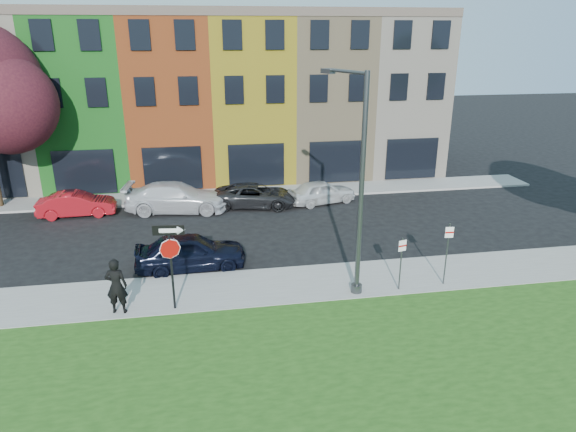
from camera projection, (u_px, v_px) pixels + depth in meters
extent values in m
plane|color=black|center=(312.00, 328.00, 16.82)|extent=(120.00, 120.00, 0.00)
cube|color=gray|center=(346.00, 281.00, 19.90)|extent=(40.00, 3.00, 0.12)
cube|color=gray|center=(209.00, 196.00, 30.23)|extent=(40.00, 2.40, 0.12)
cube|color=beige|center=(10.00, 102.00, 32.40)|extent=(5.00, 10.00, 10.00)
cube|color=#279129|center=(93.00, 100.00, 33.19)|extent=(5.00, 10.00, 10.00)
cube|color=#BF501F|center=(172.00, 98.00, 33.99)|extent=(5.00, 10.00, 10.00)
cube|color=gold|center=(247.00, 97.00, 34.78)|extent=(5.00, 10.00, 10.00)
cube|color=#927F5E|center=(319.00, 95.00, 35.58)|extent=(5.00, 10.00, 10.00)
cube|color=#BDB0A0|center=(388.00, 94.00, 36.37)|extent=(5.00, 10.00, 10.00)
cube|color=black|center=(215.00, 167.00, 30.88)|extent=(30.00, 0.12, 2.60)
cylinder|color=black|center=(172.00, 269.00, 17.32)|extent=(0.08, 0.08, 3.00)
cylinder|color=white|center=(170.00, 249.00, 17.05)|extent=(0.72, 0.11, 0.72)
cylinder|color=#960C08|center=(170.00, 249.00, 17.03)|extent=(0.68, 0.10, 0.68)
cube|color=black|center=(168.00, 230.00, 16.83)|extent=(1.05, 0.16, 0.34)
cube|color=white|center=(168.00, 231.00, 16.80)|extent=(0.66, 0.10, 0.14)
imported|color=black|center=(116.00, 286.00, 17.23)|extent=(0.85, 0.67, 1.99)
imported|color=black|center=(191.00, 252.00, 20.83)|extent=(2.19, 4.59, 1.51)
imported|color=maroon|center=(77.00, 204.00, 26.90)|extent=(1.75, 4.04, 1.29)
imported|color=silver|center=(176.00, 197.00, 27.53)|extent=(3.47, 5.92, 1.57)
imported|color=black|center=(255.00, 195.00, 28.33)|extent=(3.73, 5.33, 1.27)
imported|color=silver|center=(322.00, 192.00, 28.90)|extent=(3.44, 4.62, 1.32)
cylinder|color=#414346|center=(361.00, 189.00, 17.59)|extent=(0.18, 0.18, 7.90)
cylinder|color=#414346|center=(356.00, 288.00, 18.88)|extent=(0.40, 0.40, 0.30)
cylinder|color=#414346|center=(348.00, 72.00, 17.09)|extent=(0.88, 1.89, 0.12)
cube|color=#414346|center=(328.00, 71.00, 17.98)|extent=(0.44, 0.60, 0.16)
cylinder|color=#414346|center=(401.00, 264.00, 18.78)|extent=(0.05, 0.05, 2.06)
cube|color=white|center=(402.00, 246.00, 18.50)|extent=(0.32, 0.09, 0.42)
cube|color=#960C08|center=(403.00, 246.00, 18.48)|extent=(0.31, 0.08, 0.06)
cylinder|color=#414346|center=(447.00, 254.00, 19.13)|extent=(0.05, 0.05, 2.46)
cube|color=white|center=(449.00, 232.00, 18.81)|extent=(0.32, 0.04, 0.42)
cube|color=#960C08|center=(450.00, 233.00, 18.79)|extent=(0.32, 0.03, 0.06)
sphere|color=black|center=(7.00, 105.00, 25.77)|extent=(4.96, 4.96, 4.96)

